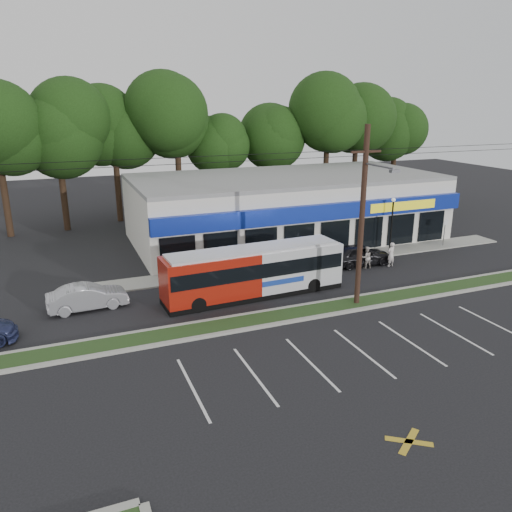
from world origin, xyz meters
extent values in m
plane|color=black|center=(0.00, 0.00, 0.00)|extent=(120.00, 120.00, 0.00)
cube|color=#263917|center=(0.00, 1.00, 0.06)|extent=(40.00, 1.60, 0.12)
cube|color=#9E9E93|center=(0.00, 0.15, 0.07)|extent=(40.00, 0.25, 0.14)
cube|color=#9E9E93|center=(0.00, 1.85, 0.07)|extent=(40.00, 0.25, 0.14)
cube|color=#9E9E93|center=(5.00, 9.00, 0.05)|extent=(32.00, 2.20, 0.10)
cube|color=silver|center=(5.50, 16.00, 2.50)|extent=(25.00, 12.00, 5.00)
cube|color=#102799|center=(5.50, 9.75, 3.40)|extent=(25.00, 0.50, 1.20)
cube|color=black|center=(5.50, 9.94, 1.40)|extent=(24.00, 0.12, 2.40)
cube|color=yellow|center=(12.50, 9.48, 3.40)|extent=(6.00, 0.06, 0.70)
cube|color=gray|center=(5.50, 16.00, 5.15)|extent=(25.00, 12.00, 0.30)
cylinder|color=black|center=(3.00, 1.00, 5.00)|extent=(0.30, 0.30, 10.00)
cube|color=black|center=(3.00, 1.00, 8.60)|extent=(1.80, 0.12, 0.12)
cylinder|color=#59595E|center=(3.00, -0.20, 8.00)|extent=(0.10, 2.40, 0.10)
cube|color=#59595E|center=(3.00, -1.50, 7.90)|extent=(0.50, 0.25, 0.15)
cylinder|color=black|center=(0.00, 1.00, 8.70)|extent=(50.00, 0.02, 0.02)
cylinder|color=black|center=(0.00, 1.00, 8.40)|extent=(50.00, 0.02, 0.02)
cylinder|color=black|center=(11.00, 8.80, 2.00)|extent=(0.12, 0.12, 4.00)
sphere|color=silver|center=(11.00, 8.80, 4.10)|extent=(0.30, 0.30, 0.30)
cylinder|color=#59595E|center=(16.00, 8.60, 1.10)|extent=(0.06, 0.06, 2.20)
cube|color=white|center=(16.00, 8.55, 2.00)|extent=(0.45, 0.04, 0.45)
cylinder|color=black|center=(-16.00, 26.00, 2.86)|extent=(0.56, 0.56, 5.72)
sphere|color=black|center=(-16.00, 26.00, 8.45)|extent=(6.76, 6.76, 6.76)
cylinder|color=black|center=(-11.00, 26.00, 2.86)|extent=(0.56, 0.56, 5.72)
sphere|color=black|center=(-11.00, 26.00, 8.45)|extent=(6.76, 6.76, 6.76)
cylinder|color=black|center=(-6.00, 26.00, 2.86)|extent=(0.56, 0.56, 5.72)
sphere|color=black|center=(-6.00, 26.00, 8.45)|extent=(6.76, 6.76, 6.76)
cylinder|color=black|center=(-1.00, 26.00, 2.86)|extent=(0.56, 0.56, 5.72)
sphere|color=black|center=(-1.00, 26.00, 8.45)|extent=(6.76, 6.76, 6.76)
cylinder|color=black|center=(4.00, 26.00, 2.86)|extent=(0.56, 0.56, 5.72)
sphere|color=black|center=(4.00, 26.00, 8.45)|extent=(6.76, 6.76, 6.76)
cylinder|color=black|center=(9.00, 26.00, 2.86)|extent=(0.56, 0.56, 5.72)
sphere|color=black|center=(9.00, 26.00, 8.45)|extent=(6.76, 6.76, 6.76)
cylinder|color=black|center=(14.00, 26.00, 2.86)|extent=(0.56, 0.56, 5.72)
sphere|color=black|center=(14.00, 26.00, 8.45)|extent=(6.76, 6.76, 6.76)
cylinder|color=black|center=(19.00, 26.00, 2.86)|extent=(0.56, 0.56, 5.72)
sphere|color=black|center=(19.00, 26.00, 8.45)|extent=(6.76, 6.76, 6.76)
cylinder|color=black|center=(24.00, 26.00, 2.86)|extent=(0.56, 0.56, 5.72)
sphere|color=black|center=(24.00, 26.00, 8.45)|extent=(6.76, 6.76, 6.76)
cube|color=#9D180C|center=(-4.64, 4.37, 1.57)|extent=(5.56, 2.53, 2.50)
cube|color=silver|center=(0.81, 4.63, 1.57)|extent=(5.56, 2.53, 2.50)
cube|color=black|center=(-1.92, 4.50, 0.18)|extent=(11.01, 2.74, 0.32)
cube|color=black|center=(-1.92, 4.50, 1.87)|extent=(10.80, 2.83, 0.86)
cube|color=black|center=(3.57, 4.76, 1.73)|extent=(0.15, 1.93, 1.27)
cube|color=#193899|center=(-0.50, 3.41, 1.05)|extent=(2.73, 0.16, 0.32)
cube|color=silver|center=(-1.92, 4.50, 2.87)|extent=(10.46, 2.53, 0.16)
cylinder|color=black|center=(-5.69, 3.31, 0.44)|extent=(0.88, 0.30, 0.87)
cylinder|color=black|center=(-5.78, 5.34, 0.44)|extent=(0.88, 0.30, 0.87)
cylinder|color=black|center=(1.62, 3.65, 0.44)|extent=(0.88, 0.30, 0.87)
cylinder|color=black|center=(1.53, 5.68, 0.44)|extent=(0.88, 0.30, 0.87)
imported|color=black|center=(7.12, 7.09, 0.77)|extent=(4.56, 1.94, 1.54)
imported|color=#9FA0A7|center=(-11.28, 6.05, 0.71)|extent=(4.41, 1.78, 1.42)
imported|color=silver|center=(9.00, 6.00, 0.87)|extent=(0.71, 0.54, 1.74)
imported|color=#BEB5AB|center=(7.18, 6.31, 0.78)|extent=(0.82, 0.67, 1.56)
camera|label=1|loc=(-12.23, -21.37, 11.10)|focal=35.00mm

